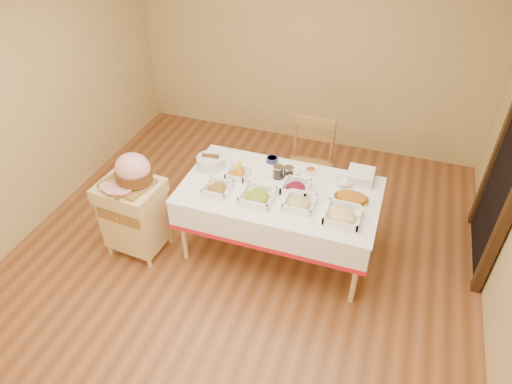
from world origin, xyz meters
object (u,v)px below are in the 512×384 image
brass_platter (351,198)px  plate_stack (361,176)px  butcher_cart (134,213)px  preserve_jar_left (278,173)px  mustard_bottle (239,169)px  dining_table (279,203)px  dining_chair (309,166)px  bread_basket (211,161)px  ham_on_board (132,172)px  preserve_jar_right (288,173)px

brass_platter → plate_stack: bearing=85.0°
butcher_cart → preserve_jar_left: (1.25, 0.61, 0.36)m
butcher_cart → mustard_bottle: bearing=29.4°
dining_table → plate_stack: plate_stack is taller
dining_chair → brass_platter: 0.93m
preserve_jar_left → mustard_bottle: size_ratio=0.69×
preserve_jar_left → brass_platter: bearing=-9.0°
bread_basket → butcher_cart: bearing=-134.6°
butcher_cart → plate_stack: 2.19m
preserve_jar_left → plate_stack: size_ratio=0.53×
preserve_jar_left → bread_basket: size_ratio=0.46×
butcher_cart → ham_on_board: 0.48m
mustard_bottle → bread_basket: 0.34m
preserve_jar_right → mustard_bottle: bearing=-164.7°
dining_table → preserve_jar_right: preserve_jar_right is taller
preserve_jar_left → mustard_bottle: (-0.35, -0.10, 0.03)m
butcher_cart → mustard_bottle: size_ratio=4.34×
dining_table → ham_on_board: (-1.28, -0.40, 0.33)m
butcher_cart → bread_basket: size_ratio=2.87×
butcher_cart → brass_platter: same height
ham_on_board → mustard_bottle: ham_on_board is taller
dining_table → butcher_cart: 1.40m
dining_chair → ham_on_board: 1.86m
preserve_jar_left → dining_table: bearing=-67.6°
dining_table → dining_chair: bearing=82.5°
butcher_cart → ham_on_board: ham_on_board is taller
preserve_jar_left → bread_basket: preserve_jar_left is taller
preserve_jar_right → plate_stack: (0.65, 0.19, -0.00)m
dining_chair → ham_on_board: (-1.38, -1.17, 0.40)m
dining_chair → preserve_jar_right: 0.65m
butcher_cart → preserve_jar_right: (1.35, 0.63, 0.36)m
preserve_jar_left → butcher_cart: bearing=-154.1°
ham_on_board → preserve_jar_right: bearing=24.5°
ham_on_board → dining_chair: bearing=40.4°
preserve_jar_right → mustard_bottle: 0.47m
preserve_jar_left → preserve_jar_right: bearing=12.6°
butcher_cart → preserve_jar_right: preserve_jar_right is taller
ham_on_board → dining_table: bearing=17.3°
preserve_jar_right → bread_basket: preserve_jar_right is taller
butcher_cart → mustard_bottle: 1.11m
dining_chair → preserve_jar_right: bearing=-97.7°
butcher_cart → dining_chair: size_ratio=0.77×
dining_chair → plate_stack: dining_chair is taller
dining_table → bread_basket: size_ratio=6.53×
butcher_cart → dining_chair: dining_chair is taller
dining_chair → ham_on_board: bearing=-139.6°
butcher_cart → preserve_jar_left: preserve_jar_left is taller
dining_chair → plate_stack: 0.75m
preserve_jar_left → plate_stack: preserve_jar_left is taller
butcher_cart → ham_on_board: (0.05, 0.04, 0.48)m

